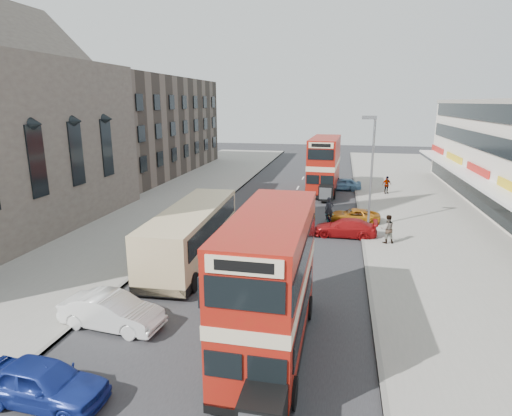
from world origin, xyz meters
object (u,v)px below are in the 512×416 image
Objects in this scene: street_lamp at (371,164)px; car_right_b at (354,216)px; car_left_front at (112,311)px; pedestrian_far at (387,185)px; coach at (192,232)px; pedestrian_near at (387,229)px; car_left_near at (43,382)px; car_right_a at (345,228)px; cyclist at (329,216)px; bus_main at (270,283)px; bus_second at (324,165)px; car_right_c at (342,184)px.

street_lamp reaches higher than car_right_b.
car_left_front is 2.48× the size of pedestrian_far.
pedestrian_near is at bearing 21.14° from coach.
car_left_near is 0.94× the size of car_right_a.
car_right_a is 2.48× the size of pedestrian_far.
car_right_a is (-1.60, -2.21, -4.16)m from street_lamp.
cyclist is at bearing -59.83° from pedestrian_near.
coach is at bearing -53.34° from bus_main.
street_lamp is 13.10m from bus_second.
bus_main is 10.20m from coach.
bus_second reaches higher than bus_main.
street_lamp is at bearing -24.27° from car_left_near.
car_right_b is at bearing -3.24° from car_right_c.
pedestrian_near is at bearing -112.01° from bus_main.
pedestrian_near is (2.87, -17.16, 0.45)m from car_right_c.
pedestrian_near is at bearing 66.73° from car_right_a.
bus_main is 17.23m from cyclist.
car_left_near is (-6.34, -4.23, -1.99)m from bus_main.
car_left_near is at bearing -117.00° from cyclist.
pedestrian_near is 15.77m from pedestrian_far.
car_right_b is 1.02× the size of car_right_c.
car_right_c is at bearing 66.56° from coach.
pedestrian_far is (13.24, 33.08, 0.33)m from car_left_near.
car_right_c is (9.22, 30.05, -0.06)m from car_left_front.
coach is 6.36× the size of pedestrian_far.
bus_main is at bearing -53.27° from car_left_near.
pedestrian_far is at bearing 166.26° from car_right_a.
car_right_c is (2.59, 30.30, -2.03)m from bus_main.
car_left_near is (-10.74, -20.85, -4.09)m from street_lamp.
bus_second is 0.89× the size of coach.
bus_second reaches higher than car_left_front.
pedestrian_far is 0.82× the size of cyclist.
car_left_near is 24.26m from car_right_b.
bus_second is 16.67m from pedestrian_near.
pedestrian_far is (4.10, 14.45, 0.39)m from car_right_a.
pedestrian_far is at bearing 64.00° from car_right_c.
pedestrian_far is (6.90, 28.85, -1.67)m from bus_main.
cyclist is at bearing -153.66° from car_right_a.
bus_main reaches higher than car_left_near.
car_left_near is 20.76m from car_right_a.
car_right_b is 12.39m from car_right_c.
street_lamp is at bearing -104.31° from bus_main.
car_right_c is at bearing 97.56° from street_lamp.
bus_second is 5.69× the size of pedestrian_far.
coach is 12.48m from car_left_near.
car_right_a is 1.13× the size of car_right_c.
car_right_c is (8.57, 22.10, -1.06)m from coach.
car_left_near is 0.94× the size of car_left_front.
car_right_c reaches higher than car_right_a.
pedestrian_far is (12.88, 20.65, -0.69)m from coach.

